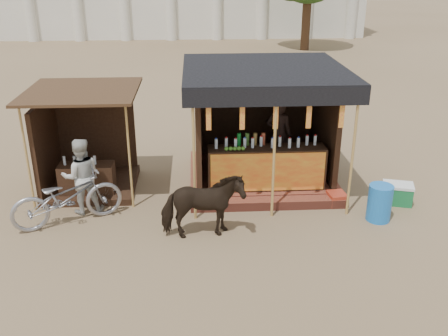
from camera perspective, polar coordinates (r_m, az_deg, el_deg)
name	(u,v)px	position (r m, az deg, el deg)	size (l,w,h in m)	color
ground	(229,258)	(9.15, 0.61, -10.28)	(120.00, 120.00, 0.00)	#846B4C
main_stall	(263,141)	(11.80, 4.47, 3.10)	(3.60, 3.61, 2.78)	brown
secondary_stall	(83,154)	(11.93, -15.86, 1.59)	(2.40, 2.40, 2.38)	#331F12
cow	(203,207)	(9.48, -2.47, -4.45)	(0.71, 1.56, 1.32)	black
motorbike	(67,197)	(10.50, -17.52, -3.20)	(0.77, 2.21, 1.16)	#919199
bystander	(81,176)	(10.78, -15.99, -0.91)	(0.80, 0.62, 1.64)	#BBBBB5
blue_barrel	(380,203)	(10.70, 17.36, -3.83)	(0.49, 0.49, 0.77)	blue
red_crate	(337,199)	(11.22, 12.75, -3.45)	(0.37, 0.41, 0.27)	#A2301B
cooler	(397,193)	(11.61, 19.19, -2.76)	(0.74, 0.60, 0.46)	#186E38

